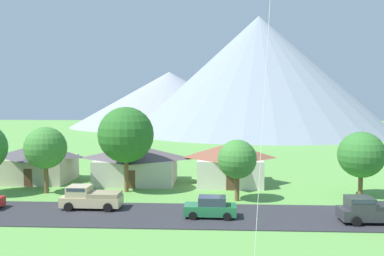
{
  "coord_description": "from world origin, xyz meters",
  "views": [
    {
      "loc": [
        0.96,
        -5.6,
        9.4
      ],
      "look_at": [
        -0.4,
        20.49,
        7.71
      ],
      "focal_mm": 37.7,
      "sensor_mm": 36.0,
      "label": 1
    }
  ],
  "objects_px": {
    "house_leftmost": "(229,163)",
    "tree_center": "(237,159)",
    "tree_left_of_center": "(46,148)",
    "parked_car_green_west_end": "(211,207)",
    "pickup_truck_charcoal_west_side": "(372,210)",
    "house_left_center": "(40,162)",
    "tree_far_right": "(126,135)",
    "pickup_truck_sand_east_side": "(90,197)",
    "house_right_center": "(137,163)",
    "tree_near_left": "(361,155)"
  },
  "relations": [
    {
      "from": "tree_near_left",
      "to": "tree_center",
      "type": "relative_size",
      "value": 1.11
    },
    {
      "from": "tree_far_right",
      "to": "pickup_truck_sand_east_side",
      "type": "distance_m",
      "value": 8.75
    },
    {
      "from": "house_right_center",
      "to": "tree_left_of_center",
      "type": "height_order",
      "value": "tree_left_of_center"
    },
    {
      "from": "house_leftmost",
      "to": "tree_far_right",
      "type": "xyz_separation_m",
      "value": [
        -10.9,
        -4.71,
        3.55
      ]
    },
    {
      "from": "tree_near_left",
      "to": "pickup_truck_charcoal_west_side",
      "type": "xyz_separation_m",
      "value": [
        -2.34,
        -8.95,
        -3.14
      ]
    },
    {
      "from": "parked_car_green_west_end",
      "to": "pickup_truck_sand_east_side",
      "type": "height_order",
      "value": "pickup_truck_sand_east_side"
    },
    {
      "from": "tree_center",
      "to": "tree_far_right",
      "type": "height_order",
      "value": "tree_far_right"
    },
    {
      "from": "tree_far_right",
      "to": "pickup_truck_sand_east_side",
      "type": "bearing_deg",
      "value": -103.59
    },
    {
      "from": "tree_near_left",
      "to": "parked_car_green_west_end",
      "type": "height_order",
      "value": "tree_near_left"
    },
    {
      "from": "tree_far_right",
      "to": "house_leftmost",
      "type": "bearing_deg",
      "value": 23.35
    },
    {
      "from": "house_leftmost",
      "to": "tree_left_of_center",
      "type": "height_order",
      "value": "tree_left_of_center"
    },
    {
      "from": "house_right_center",
      "to": "pickup_truck_sand_east_side",
      "type": "relative_size",
      "value": 1.84
    },
    {
      "from": "tree_near_left",
      "to": "house_left_center",
      "type": "bearing_deg",
      "value": 170.26
    },
    {
      "from": "tree_left_of_center",
      "to": "tree_center",
      "type": "height_order",
      "value": "tree_left_of_center"
    },
    {
      "from": "house_left_center",
      "to": "parked_car_green_west_end",
      "type": "distance_m",
      "value": 24.79
    },
    {
      "from": "pickup_truck_charcoal_west_side",
      "to": "pickup_truck_sand_east_side",
      "type": "bearing_deg",
      "value": 172.75
    },
    {
      "from": "house_left_center",
      "to": "tree_near_left",
      "type": "relative_size",
      "value": 1.21
    },
    {
      "from": "pickup_truck_sand_east_side",
      "to": "house_right_center",
      "type": "bearing_deg",
      "value": 81.06
    },
    {
      "from": "house_right_center",
      "to": "tree_left_of_center",
      "type": "distance_m",
      "value": 10.44
    },
    {
      "from": "tree_left_of_center",
      "to": "house_right_center",
      "type": "bearing_deg",
      "value": 35.31
    },
    {
      "from": "parked_car_green_west_end",
      "to": "tree_left_of_center",
      "type": "bearing_deg",
      "value": 154.63
    },
    {
      "from": "tree_left_of_center",
      "to": "tree_far_right",
      "type": "bearing_deg",
      "value": 7.39
    },
    {
      "from": "house_left_center",
      "to": "tree_center",
      "type": "bearing_deg",
      "value": -19.88
    },
    {
      "from": "tree_center",
      "to": "parked_car_green_west_end",
      "type": "relative_size",
      "value": 1.38
    },
    {
      "from": "house_leftmost",
      "to": "parked_car_green_west_end",
      "type": "bearing_deg",
      "value": -98.36
    },
    {
      "from": "pickup_truck_sand_east_side",
      "to": "parked_car_green_west_end",
      "type": "bearing_deg",
      "value": -11.15
    },
    {
      "from": "pickup_truck_charcoal_west_side",
      "to": "tree_center",
      "type": "bearing_deg",
      "value": 145.99
    },
    {
      "from": "tree_near_left",
      "to": "tree_center",
      "type": "xyz_separation_m",
      "value": [
        -12.32,
        -2.21,
        -0.23
      ]
    },
    {
      "from": "pickup_truck_charcoal_west_side",
      "to": "parked_car_green_west_end",
      "type": "bearing_deg",
      "value": 176.12
    },
    {
      "from": "tree_center",
      "to": "pickup_truck_charcoal_west_side",
      "type": "height_order",
      "value": "tree_center"
    },
    {
      "from": "pickup_truck_charcoal_west_side",
      "to": "pickup_truck_sand_east_side",
      "type": "relative_size",
      "value": 1.0
    },
    {
      "from": "house_left_center",
      "to": "tree_far_right",
      "type": "xyz_separation_m",
      "value": [
        11.45,
        -5.02,
        3.65
      ]
    },
    {
      "from": "house_left_center",
      "to": "tree_center",
      "type": "xyz_separation_m",
      "value": [
        22.79,
        -8.24,
        1.64
      ]
    },
    {
      "from": "house_leftmost",
      "to": "house_left_center",
      "type": "distance_m",
      "value": 22.35
    },
    {
      "from": "pickup_truck_sand_east_side",
      "to": "tree_far_right",
      "type": "bearing_deg",
      "value": 76.41
    },
    {
      "from": "parked_car_green_west_end",
      "to": "pickup_truck_sand_east_side",
      "type": "relative_size",
      "value": 0.81
    },
    {
      "from": "house_leftmost",
      "to": "pickup_truck_charcoal_west_side",
      "type": "bearing_deg",
      "value": -54.59
    },
    {
      "from": "pickup_truck_charcoal_west_side",
      "to": "house_left_center",
      "type": "bearing_deg",
      "value": 155.44
    },
    {
      "from": "tree_near_left",
      "to": "tree_far_right",
      "type": "height_order",
      "value": "tree_far_right"
    },
    {
      "from": "tree_left_of_center",
      "to": "pickup_truck_sand_east_side",
      "type": "distance_m",
      "value": 9.5
    },
    {
      "from": "tree_near_left",
      "to": "pickup_truck_charcoal_west_side",
      "type": "bearing_deg",
      "value": -104.64
    },
    {
      "from": "house_leftmost",
      "to": "parked_car_green_west_end",
      "type": "xyz_separation_m",
      "value": [
        -2.03,
        -13.82,
        -1.56
      ]
    },
    {
      "from": "pickup_truck_sand_east_side",
      "to": "house_left_center",
      "type": "bearing_deg",
      "value": 128.97
    },
    {
      "from": "house_leftmost",
      "to": "tree_center",
      "type": "distance_m",
      "value": 8.09
    },
    {
      "from": "parked_car_green_west_end",
      "to": "tree_far_right",
      "type": "bearing_deg",
      "value": 134.24
    },
    {
      "from": "house_right_center",
      "to": "tree_far_right",
      "type": "height_order",
      "value": "tree_far_right"
    },
    {
      "from": "tree_left_of_center",
      "to": "tree_near_left",
      "type": "bearing_deg",
      "value": 0.08
    },
    {
      "from": "parked_car_green_west_end",
      "to": "pickup_truck_charcoal_west_side",
      "type": "relative_size",
      "value": 0.81
    },
    {
      "from": "house_leftmost",
      "to": "pickup_truck_sand_east_side",
      "type": "bearing_deg",
      "value": -137.04
    },
    {
      "from": "tree_left_of_center",
      "to": "pickup_truck_charcoal_west_side",
      "type": "xyz_separation_m",
      "value": [
        29.45,
        -8.9,
        -3.63
      ]
    }
  ]
}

